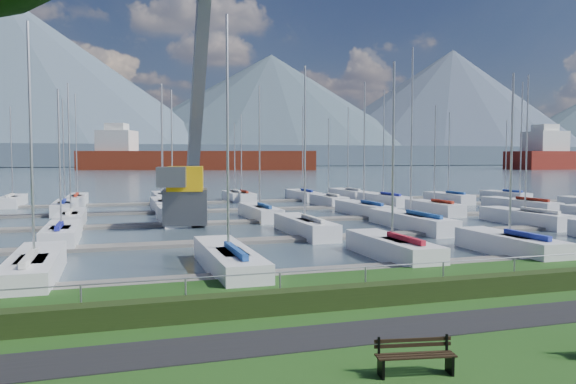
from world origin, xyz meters
name	(u,v)px	position (x,y,z in m)	size (l,w,h in m)	color
path	(441,325)	(0.00, -3.00, 0.01)	(160.00, 2.00, 0.04)	black
water	(134,168)	(0.00, 260.00, -0.40)	(800.00, 540.00, 0.20)	#3E4E5B
hedge	(398,293)	(0.00, -0.40, 0.35)	(80.00, 0.70, 0.70)	black
fence	(392,265)	(0.00, 0.00, 1.20)	(0.04, 0.04, 80.00)	#92959A
foothill	(129,155)	(0.00, 330.00, 6.00)	(900.00, 80.00, 12.00)	#48586A
mountains	(136,99)	(7.35, 404.62, 46.68)	(1190.00, 360.00, 115.00)	#3D465A
docks	(235,222)	(0.00, 26.00, -0.22)	(90.00, 41.60, 0.25)	slate
bench_left	(415,356)	(-2.63, -6.09, 0.42)	(1.85, 0.72, 0.85)	black
crane	(189,152)	(-3.45, 26.59, 5.33)	(4.71, 13.36, 22.35)	#515358
cargo_ship_mid	(188,161)	(20.71, 219.24, 3.56)	(98.37, 48.17, 21.50)	maroon
sailboat_fleet	(206,152)	(-1.72, 29.06, 5.32)	(75.71, 49.56, 13.25)	white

